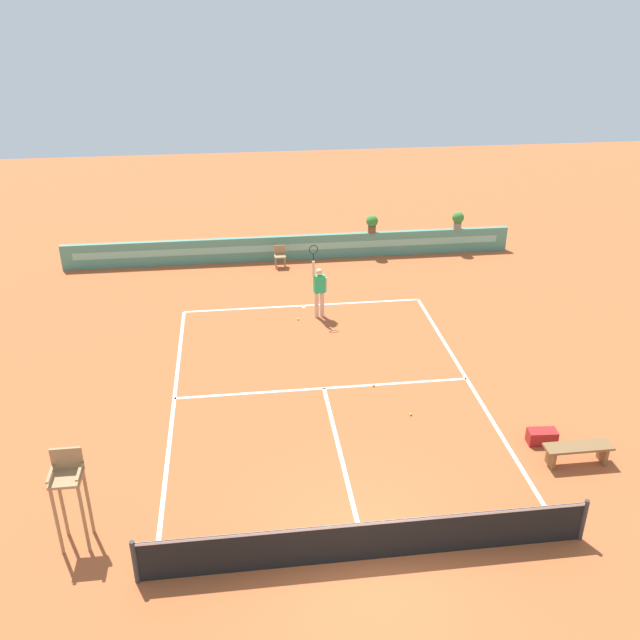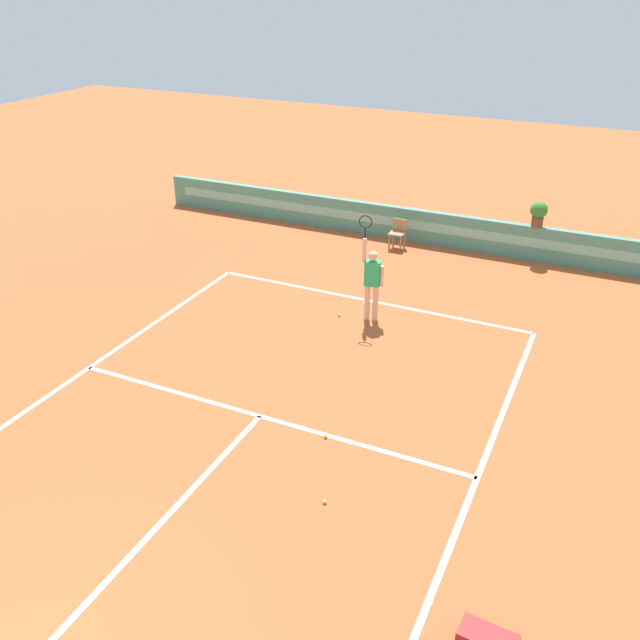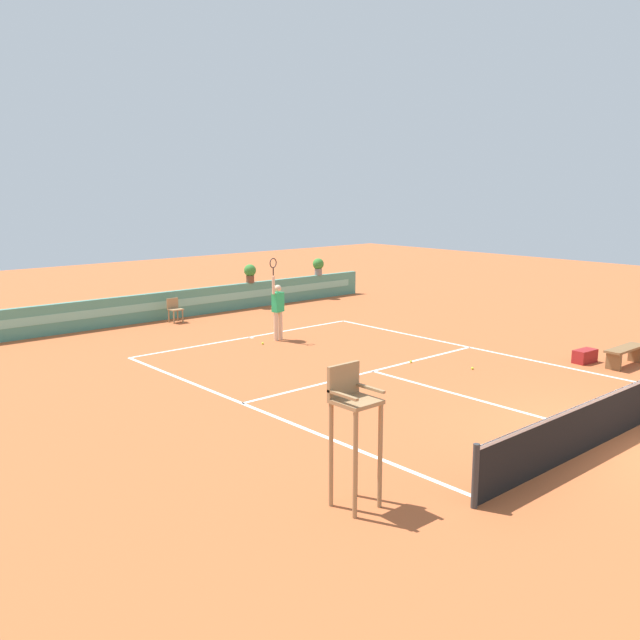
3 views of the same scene
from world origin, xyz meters
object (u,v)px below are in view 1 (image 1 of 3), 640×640
object	(u,v)px
tennis_ball_mid_court	(374,385)
umpire_chair	(69,488)
bench_courtside	(578,450)
tennis_player	(319,288)
tennis_ball_near_baseline	(298,319)
ball_kid_chair	(280,255)
potted_plant_far_right	(458,219)
potted_plant_right	(372,223)
gear_bag	(542,437)
tennis_ball_by_sideline	(411,414)

from	to	relation	value
tennis_ball_mid_court	umpire_chair	bearing A→B (deg)	-144.52
umpire_chair	bench_courtside	xyz separation A→B (m)	(11.15, 1.08, -0.97)
tennis_player	tennis_ball_near_baseline	xyz separation A→B (m)	(-0.73, -0.18, -1.02)
umpire_chair	ball_kid_chair	bearing A→B (deg)	70.22
bench_courtside	potted_plant_far_right	world-z (taller)	potted_plant_far_right
potted_plant_right	potted_plant_far_right	distance (m)	3.58
umpire_chair	ball_kid_chair	world-z (taller)	umpire_chair
gear_bag	tennis_ball_mid_court	world-z (taller)	gear_bag
gear_bag	tennis_ball_near_baseline	size ratio (longest dim) A/B	10.29
tennis_ball_near_baseline	tennis_ball_by_sideline	world-z (taller)	same
ball_kid_chair	tennis_ball_near_baseline	size ratio (longest dim) A/B	12.50
potted_plant_far_right	ball_kid_chair	bearing A→B (deg)	-174.34
tennis_ball_by_sideline	potted_plant_right	size ratio (longest dim) A/B	0.09
gear_bag	tennis_player	size ratio (longest dim) A/B	0.27
tennis_player	potted_plant_far_right	xyz separation A→B (m)	(6.42, 5.43, 0.36)
umpire_chair	potted_plant_far_right	xyz separation A→B (m)	(12.56, 15.13, 0.07)
ball_kid_chair	tennis_player	bearing A→B (deg)	-78.34
potted_plant_right	tennis_ball_near_baseline	bearing A→B (deg)	-122.50
umpire_chair	bench_courtside	size ratio (longest dim) A/B	1.34
tennis_ball_by_sideline	potted_plant_right	world-z (taller)	potted_plant_right
bench_courtside	gear_bag	size ratio (longest dim) A/B	2.29
ball_kid_chair	tennis_ball_mid_court	bearing A→B (deg)	-78.39
tennis_ball_by_sideline	tennis_ball_near_baseline	bearing A→B (deg)	111.57
ball_kid_chair	potted_plant_right	size ratio (longest dim) A/B	1.17
bench_courtside	tennis_ball_by_sideline	size ratio (longest dim) A/B	23.53
tennis_player	tennis_ball_near_baseline	distance (m)	1.27
tennis_player	potted_plant_right	xyz separation A→B (m)	(2.84, 5.43, 0.36)
gear_bag	potted_plant_right	world-z (taller)	potted_plant_right
tennis_ball_mid_court	tennis_ball_near_baseline	bearing A→B (deg)	110.64
bench_courtside	tennis_ball_near_baseline	xyz separation A→B (m)	(-5.73, 8.44, -0.34)
gear_bag	tennis_ball_mid_court	size ratio (longest dim) A/B	10.29
ball_kid_chair	tennis_ball_by_sideline	distance (m)	11.18
tennis_player	potted_plant_right	distance (m)	6.14
gear_bag	tennis_ball_by_sideline	xyz separation A→B (m)	(-2.89, 1.57, -0.15)
gear_bag	potted_plant_far_right	xyz separation A→B (m)	(1.89, 13.17, 1.23)
gear_bag	tennis_player	xyz separation A→B (m)	(-4.53, 7.74, 0.87)
bench_courtside	tennis_ball_mid_court	world-z (taller)	bench_courtside
bench_courtside	potted_plant_right	distance (m)	14.25
umpire_chair	tennis_player	bearing A→B (deg)	57.63
tennis_player	tennis_ball_mid_court	xyz separation A→B (m)	(0.95, -4.64, -1.02)
umpire_chair	tennis_ball_by_sideline	xyz separation A→B (m)	(7.78, 3.53, -1.31)
umpire_chair	tennis_ball_mid_court	size ratio (longest dim) A/B	31.47
tennis_player	tennis_ball_near_baseline	size ratio (longest dim) A/B	38.01
tennis_player	tennis_ball_by_sideline	bearing A→B (deg)	-75.16
umpire_chair	tennis_ball_by_sideline	bearing A→B (deg)	24.41
tennis_player	potted_plant_right	size ratio (longest dim) A/B	3.57
tennis_ball_mid_court	gear_bag	bearing A→B (deg)	-40.84
tennis_player	potted_plant_far_right	distance (m)	8.41
tennis_ball_near_baseline	potted_plant_far_right	distance (m)	9.19
gear_bag	potted_plant_far_right	world-z (taller)	potted_plant_far_right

